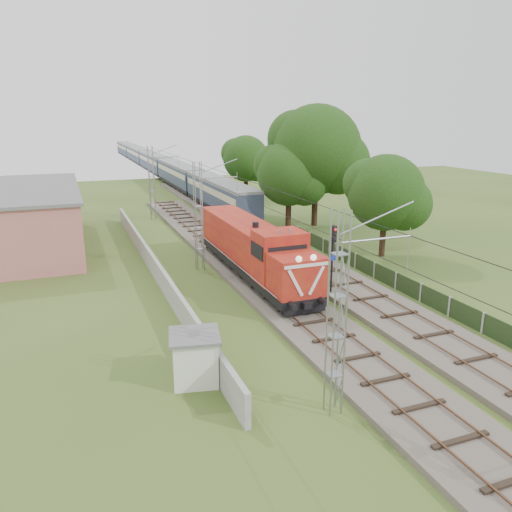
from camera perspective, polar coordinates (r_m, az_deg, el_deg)
name	(u,v)px	position (r m, az deg, el deg)	size (l,w,h in m)	color
ground	(308,323)	(28.14, 5.99, -7.67)	(140.00, 140.00, 0.00)	#34511E
track_main	(262,282)	(34.02, 0.67, -3.04)	(4.20, 70.00, 0.45)	#6B6054
track_side	(260,235)	(47.42, 0.48, 2.39)	(4.20, 80.00, 0.45)	#6B6054
catenary	(199,216)	(36.74, -6.51, 4.52)	(3.31, 70.00, 8.00)	gray
boundary_wall	(153,265)	(36.83, -11.70, -0.97)	(0.25, 40.00, 1.50)	#9E9E99
station_building	(30,217)	(47.78, -24.42, 4.08)	(8.40, 20.40, 5.22)	#B46961
fence	(396,281)	(34.35, 15.73, -2.73)	(0.12, 32.00, 1.20)	black
locomotive	(253,248)	(34.92, -0.33, 0.94)	(2.95, 16.86, 4.28)	black
coach_rake	(155,162)	(100.90, -11.50, 10.49)	(2.87, 107.33, 3.32)	black
signal_post	(333,248)	(31.35, 8.83, 0.89)	(0.51, 0.40, 4.66)	black
relay_hut	(195,358)	(22.04, -6.98, -11.45)	(2.52, 2.52, 2.21)	silver
tree_a	(387,194)	(41.31, 14.71, 6.92)	(6.39, 6.08, 8.28)	#3E2619
tree_b	(318,151)	(51.89, 7.05, 11.84)	(9.52, 9.07, 12.34)	#3E2619
tree_c	(290,174)	(50.52, 3.89, 9.31)	(6.80, 6.48, 8.82)	#3E2619
tree_d	(246,159)	(70.01, -1.10, 11.01)	(6.61, 6.30, 8.57)	#3E2619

